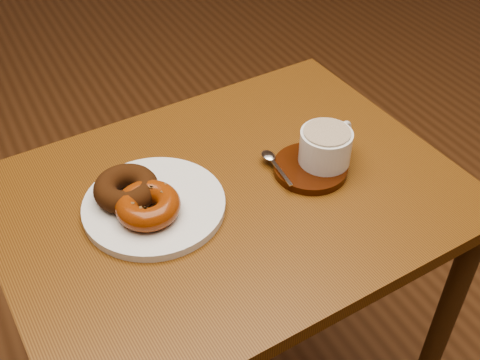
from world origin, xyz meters
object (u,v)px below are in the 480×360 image
cafe_table (231,239)px  coffee_cup (326,146)px  donut_plate (154,206)px  saucer (310,168)px

cafe_table → coffee_cup: bearing=-8.5°
donut_plate → coffee_cup: (0.31, -0.04, 0.04)m
saucer → coffee_cup: (0.03, 0.00, 0.04)m
saucer → cafe_table: bearing=173.0°
saucer → coffee_cup: size_ratio=1.11×
cafe_table → saucer: size_ratio=6.11×
saucer → coffee_cup: bearing=1.0°
coffee_cup → cafe_table: bearing=154.9°
cafe_table → donut_plate: (-0.13, 0.02, 0.13)m
saucer → coffee_cup: 0.05m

